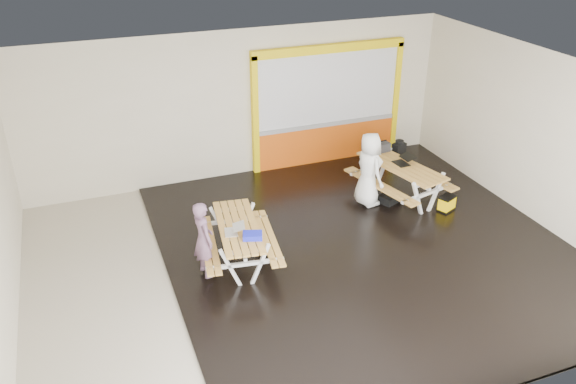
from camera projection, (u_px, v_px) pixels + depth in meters
name	position (u px, v px, depth m)	size (l,w,h in m)	color
room	(306.00, 176.00, 10.19)	(10.02, 8.02, 3.52)	#BBB19E
deck	(364.00, 246.00, 11.39)	(7.50, 7.98, 0.05)	black
kiosk	(328.00, 108.00, 14.29)	(3.88, 0.16, 3.00)	#D5520E
picnic_table_left	(238.00, 234.00, 10.64)	(1.61, 2.16, 0.80)	#BA893E
picnic_table_right	(401.00, 173.00, 12.84)	(1.91, 2.41, 0.86)	#BA893E
person_left	(203.00, 239.00, 10.09)	(0.52, 0.34, 1.42)	#6E4D66
person_right	(369.00, 169.00, 12.46)	(0.80, 0.52, 1.63)	white
laptop_left	(234.00, 230.00, 10.33)	(0.41, 0.39, 0.15)	silver
laptop_right	(404.00, 161.00, 12.80)	(0.43, 0.39, 0.17)	black
blue_pouch	(253.00, 236.00, 10.16)	(0.33, 0.24, 0.10)	#1A21C5
toolbox	(380.00, 147.00, 13.35)	(0.48, 0.29, 0.26)	black
backpack	(399.00, 151.00, 13.63)	(0.35, 0.28, 0.51)	black
dark_case	(390.00, 198.00, 12.90)	(0.45, 0.33, 0.17)	black
fluke_bag	(447.00, 203.00, 12.53)	(0.45, 0.38, 0.33)	black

